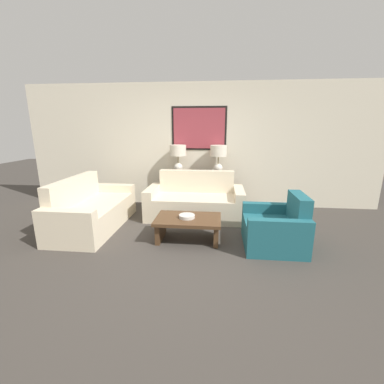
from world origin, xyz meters
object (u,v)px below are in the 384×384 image
table_lamp_left (178,154)px  coffee_table (188,224)px  console_table (198,190)px  decorative_bowl (187,216)px  table_lamp_right (218,155)px  armchair_near_back_wall (276,229)px  couch_by_back_wall (195,202)px  couch_by_side (92,211)px

table_lamp_left → coffee_table: table_lamp_left is taller
console_table → decorative_bowl: console_table is taller
console_table → table_lamp_right: size_ratio=2.24×
coffee_table → armchair_near_back_wall: bearing=-3.1°
couch_by_back_wall → coffee_table: couch_by_back_wall is taller
coffee_table → decorative_bowl: 0.13m
couch_by_side → coffee_table: bearing=-11.6°
coffee_table → decorative_bowl: decorative_bowl is taller
table_lamp_left → couch_by_back_wall: table_lamp_left is taller
couch_by_back_wall → couch_by_side: (-1.76, -0.73, 0.00)m
table_lamp_right → console_table: bearing=180.0°
armchair_near_back_wall → decorative_bowl: bearing=177.1°
console_table → decorative_bowl: 1.72m
couch_by_side → decorative_bowl: couch_by_side is taller
table_lamp_left → table_lamp_right: 0.86m
coffee_table → armchair_near_back_wall: size_ratio=1.12×
table_lamp_left → armchair_near_back_wall: (1.74, -1.79, -0.90)m
couch_by_side → couch_by_back_wall: bearing=22.4°
table_lamp_left → coffee_table: (0.42, -1.72, -0.90)m
table_lamp_left → coffee_table: size_ratio=0.59×
console_table → armchair_near_back_wall: armchair_near_back_wall is taller
table_lamp_right → decorative_bowl: 1.94m
couch_by_side → armchair_near_back_wall: (3.07, -0.43, -0.02)m
table_lamp_right → couch_by_side: bearing=-148.2°
couch_by_back_wall → decorative_bowl: (-0.03, -1.09, 0.10)m
console_table → decorative_bowl: size_ratio=5.43×
table_lamp_right → decorative_bowl: (-0.46, -1.72, -0.77)m
decorative_bowl → table_lamp_left: bearing=103.1°
console_table → coffee_table: size_ratio=1.32×
console_table → couch_by_side: size_ratio=0.72×
console_table → decorative_bowl: (-0.03, -1.72, 0.01)m
table_lamp_right → armchair_near_back_wall: (0.88, -1.79, -0.90)m
table_lamp_right → couch_by_side: 2.72m
table_lamp_left → console_table: bearing=0.0°
table_lamp_left → couch_by_side: bearing=-134.4°
couch_by_side → table_lamp_left: bearing=45.6°
coffee_table → couch_by_side: bearing=168.4°
console_table → couch_by_back_wall: (0.00, -0.64, -0.09)m
couch_by_back_wall → table_lamp_left: bearing=124.0°
armchair_near_back_wall → coffee_table: bearing=176.9°
table_lamp_left → coffee_table: bearing=-76.3°
console_table → armchair_near_back_wall: (1.31, -1.79, -0.11)m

